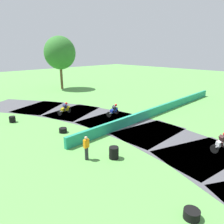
% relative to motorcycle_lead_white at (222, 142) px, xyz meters
% --- Properties ---
extents(ground_plane, '(120.00, 120.00, 0.00)m').
position_rel_motorcycle_lead_white_xyz_m(ground_plane, '(-0.73, 8.10, -0.66)').
color(ground_plane, '#569947').
extents(track_asphalt, '(12.57, 39.05, 0.01)m').
position_rel_motorcycle_lead_white_xyz_m(track_asphalt, '(-2.50, 8.06, -0.66)').
color(track_asphalt, '#47474C').
rests_on(track_asphalt, ground).
extents(safety_barrier, '(25.24, 0.87, 0.90)m').
position_rel_motorcycle_lead_white_xyz_m(safety_barrier, '(4.83, 8.23, -0.21)').
color(safety_barrier, '#1E8466').
rests_on(safety_barrier, ground).
extents(motorcycle_lead_white, '(1.71, 0.95, 1.42)m').
position_rel_motorcycle_lead_white_xyz_m(motorcycle_lead_white, '(0.00, 0.00, 0.00)').
color(motorcycle_lead_white, black).
rests_on(motorcycle_lead_white, ground).
extents(motorcycle_chase_blue, '(1.71, 1.03, 1.42)m').
position_rel_motorcycle_lead_white_xyz_m(motorcycle_chase_blue, '(0.49, 11.24, -0.03)').
color(motorcycle_chase_blue, black).
rests_on(motorcycle_chase_blue, ground).
extents(motorcycle_trailing_yellow, '(1.71, 1.05, 1.43)m').
position_rel_motorcycle_lead_white_xyz_m(motorcycle_trailing_yellow, '(-2.95, 15.43, -0.02)').
color(motorcycle_trailing_yellow, black).
rests_on(motorcycle_trailing_yellow, ground).
extents(tire_stack_near, '(0.70, 0.70, 0.40)m').
position_rel_motorcycle_lead_white_xyz_m(tire_stack_near, '(-7.57, -1.45, -0.46)').
color(tire_stack_near, black).
rests_on(tire_stack_near, ground).
extents(tire_stack_mid_a, '(0.64, 0.64, 0.80)m').
position_rel_motorcycle_lead_white_xyz_m(tire_stack_mid_a, '(-6.23, 4.57, -0.26)').
color(tire_stack_mid_a, black).
rests_on(tire_stack_mid_a, ground).
extents(tire_stack_mid_b, '(0.67, 0.67, 0.40)m').
position_rel_motorcycle_lead_white_xyz_m(tire_stack_mid_b, '(-6.13, 10.88, -0.46)').
color(tire_stack_mid_b, black).
rests_on(tire_stack_mid_b, ground).
extents(tire_stack_far, '(0.60, 0.60, 0.60)m').
position_rel_motorcycle_lead_white_xyz_m(tire_stack_far, '(-8.21, 16.71, -0.36)').
color(tire_stack_far, black).
rests_on(tire_stack_far, ground).
extents(track_marshal, '(0.34, 0.24, 1.63)m').
position_rel_motorcycle_lead_white_xyz_m(track_marshal, '(-7.61, 5.70, 0.16)').
color(track_marshal, '#232328').
rests_on(track_marshal, ground).
extents(tree_far_left, '(5.38, 5.38, 9.12)m').
position_rel_motorcycle_lead_white_xyz_m(tree_far_left, '(5.27, 29.25, 5.61)').
color(tree_far_left, brown).
rests_on(tree_far_left, ground).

